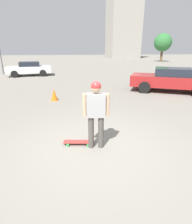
{
  "coord_description": "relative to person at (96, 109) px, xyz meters",
  "views": [
    {
      "loc": [
        -3.79,
        0.93,
        2.31
      ],
      "look_at": [
        0.0,
        0.0,
        0.94
      ],
      "focal_mm": 28.0,
      "sensor_mm": 36.0,
      "label": 1
    }
  ],
  "objects": [
    {
      "name": "person",
      "position": [
        0.0,
        0.0,
        0.0
      ],
      "size": [
        0.29,
        0.62,
        1.67
      ],
      "rotation": [
        0.0,
        0.0,
        -1.78
      ],
      "color": "#4C4742",
      "rests_on": "ground_plane"
    },
    {
      "name": "car_parked_near",
      "position": [
        5.22,
        -5.83,
        -0.27
      ],
      "size": [
        3.96,
        4.79,
        1.38
      ],
      "rotation": [
        0.0,
        0.0,
        1.01
      ],
      "color": "maroon",
      "rests_on": "ground_plane"
    },
    {
      "name": "skateboard",
      "position": [
        0.22,
        0.42,
        -0.94
      ],
      "size": [
        0.39,
        0.78,
        0.09
      ],
      "rotation": [
        0.0,
        0.0,
        1.31
      ],
      "color": "#A5332D",
      "rests_on": "ground_plane"
    },
    {
      "name": "traffic_cone",
      "position": [
        4.8,
        0.94,
        -0.72
      ],
      "size": [
        0.33,
        0.33,
        0.56
      ],
      "color": "orange",
      "rests_on": "ground_plane"
    },
    {
      "name": "tree_distant",
      "position": [
        33.03,
        -23.37,
        3.05
      ],
      "size": [
        3.83,
        3.83,
        6.01
      ],
      "color": "brown",
      "rests_on": "ground_plane"
    },
    {
      "name": "car_parked_far",
      "position": [
        14.69,
        3.1,
        -0.3
      ],
      "size": [
        2.27,
        4.15,
        1.34
      ],
      "rotation": [
        0.0,
        0.0,
        1.63
      ],
      "color": "silver",
      "rests_on": "ground_plane"
    },
    {
      "name": "building_block_distant",
      "position": [
        54.92,
        -22.62,
        14.05
      ],
      "size": [
        8.14,
        9.75,
        30.1
      ],
      "color": "#9E998E",
      "rests_on": "ground_plane"
    },
    {
      "name": "ground_plane",
      "position": [
        0.0,
        0.0,
        -1.01
      ],
      "size": [
        220.0,
        220.0,
        0.0
      ],
      "primitive_type": "plane",
      "color": "gray"
    }
  ]
}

